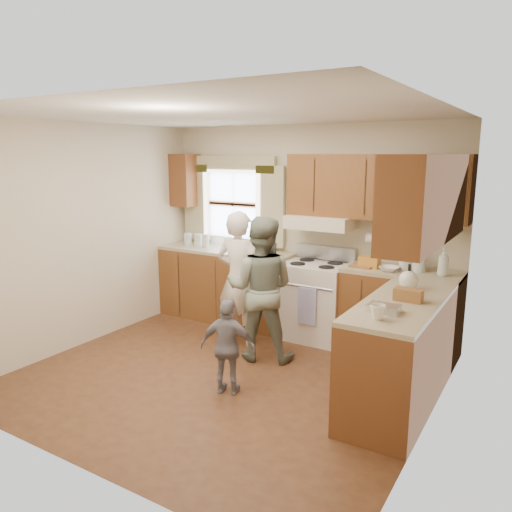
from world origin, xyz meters
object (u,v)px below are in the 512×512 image
Objects in this scene: child at (228,347)px; woman_left at (239,279)px; stove at (316,299)px; woman_right at (261,289)px.

woman_left is at bearing -78.81° from child.
woman_left is at bearing -135.86° from stove.
woman_right is (-0.25, -0.86, 0.30)m from stove.
stove is 0.70× the size of woman_right.
woman_left reaches higher than stove.
woman_right is 1.73× the size of child.
woman_left is 1.27m from child.
child is at bearing 81.74° from woman_right.
woman_left reaches higher than woman_right.
woman_right is at bearing -96.12° from child.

